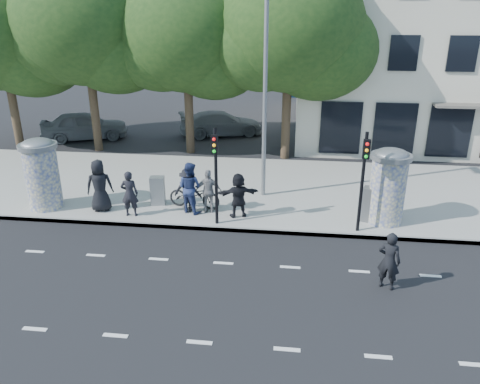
# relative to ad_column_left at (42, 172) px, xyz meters

# --- Properties ---
(ground) EXTENTS (120.00, 120.00, 0.00)m
(ground) POSITION_rel_ad_column_left_xyz_m (7.20, -4.50, -1.54)
(ground) COLOR black
(ground) RESTS_ON ground
(sidewalk) EXTENTS (40.00, 8.00, 0.15)m
(sidewalk) POSITION_rel_ad_column_left_xyz_m (7.20, 3.00, -1.46)
(sidewalk) COLOR gray
(sidewalk) RESTS_ON ground
(curb) EXTENTS (40.00, 0.10, 0.16)m
(curb) POSITION_rel_ad_column_left_xyz_m (7.20, -0.95, -1.46)
(curb) COLOR slate
(curb) RESTS_ON ground
(lane_dash_near) EXTENTS (32.00, 0.12, 0.01)m
(lane_dash_near) POSITION_rel_ad_column_left_xyz_m (7.20, -6.70, -1.53)
(lane_dash_near) COLOR silver
(lane_dash_near) RESTS_ON ground
(lane_dash_far) EXTENTS (32.00, 0.12, 0.01)m
(lane_dash_far) POSITION_rel_ad_column_left_xyz_m (7.20, -3.10, -1.53)
(lane_dash_far) COLOR silver
(lane_dash_far) RESTS_ON ground
(ad_column_left) EXTENTS (1.36, 1.36, 2.65)m
(ad_column_left) POSITION_rel_ad_column_left_xyz_m (0.00, 0.00, 0.00)
(ad_column_left) COLOR beige
(ad_column_left) RESTS_ON sidewalk
(ad_column_right) EXTENTS (1.36, 1.36, 2.65)m
(ad_column_right) POSITION_rel_ad_column_left_xyz_m (12.40, 0.20, 0.00)
(ad_column_right) COLOR beige
(ad_column_right) RESTS_ON sidewalk
(traffic_pole_near) EXTENTS (0.22, 0.31, 3.40)m
(traffic_pole_near) POSITION_rel_ad_column_left_xyz_m (6.60, -0.71, 0.69)
(traffic_pole_near) COLOR black
(traffic_pole_near) RESTS_ON sidewalk
(traffic_pole_far) EXTENTS (0.22, 0.31, 3.40)m
(traffic_pole_far) POSITION_rel_ad_column_left_xyz_m (11.40, -0.71, 0.69)
(traffic_pole_far) COLOR black
(traffic_pole_far) RESTS_ON sidewalk
(street_lamp) EXTENTS (0.25, 0.93, 8.00)m
(street_lamp) POSITION_rel_ad_column_left_xyz_m (8.00, 2.13, 3.26)
(street_lamp) COLOR slate
(street_lamp) RESTS_ON sidewalk
(tree_far_left) EXTENTS (7.20, 7.20, 9.26)m
(tree_far_left) POSITION_rel_ad_column_left_xyz_m (-5.80, 8.00, 4.65)
(tree_far_left) COLOR #38281C
(tree_far_left) RESTS_ON ground
(tree_mid_left) EXTENTS (7.20, 7.20, 9.57)m
(tree_mid_left) POSITION_rel_ad_column_left_xyz_m (-1.30, 8.00, 4.96)
(tree_mid_left) COLOR #38281C
(tree_mid_left) RESTS_ON ground
(tree_near_left) EXTENTS (6.80, 6.80, 8.97)m
(tree_near_left) POSITION_rel_ad_column_left_xyz_m (3.70, 8.20, 4.53)
(tree_near_left) COLOR #38281C
(tree_near_left) RESTS_ON ground
(tree_center) EXTENTS (7.00, 7.00, 9.30)m
(tree_center) POSITION_rel_ad_column_left_xyz_m (8.70, 7.80, 4.77)
(tree_center) COLOR #38281C
(tree_center) RESTS_ON ground
(building) EXTENTS (20.30, 15.85, 12.00)m
(building) POSITION_rel_ad_column_left_xyz_m (19.20, 15.49, 4.46)
(building) COLOR beige
(building) RESTS_ON ground
(ped_a) EXTENTS (1.10, 0.89, 1.94)m
(ped_a) POSITION_rel_ad_column_left_xyz_m (2.18, -0.04, -0.42)
(ped_a) COLOR black
(ped_a) RESTS_ON sidewalk
(ped_b) EXTENTS (0.65, 0.47, 1.68)m
(ped_b) POSITION_rel_ad_column_left_xyz_m (3.42, -0.37, -0.55)
(ped_b) COLOR black
(ped_b) RESTS_ON sidewalk
(ped_c) EXTENTS (1.13, 1.03, 1.89)m
(ped_c) POSITION_rel_ad_column_left_xyz_m (5.48, 0.22, -0.44)
(ped_c) COLOR navy
(ped_c) RESTS_ON sidewalk
(ped_d) EXTENTS (1.12, 0.74, 1.62)m
(ped_d) POSITION_rel_ad_column_left_xyz_m (5.37, 0.31, -0.58)
(ped_d) COLOR black
(ped_d) RESTS_ON sidewalk
(ped_e) EXTENTS (0.97, 0.57, 1.63)m
(ped_e) POSITION_rel_ad_column_left_xyz_m (6.16, 0.27, -0.57)
(ped_e) COLOR gray
(ped_e) RESTS_ON sidewalk
(ped_f) EXTENTS (1.60, 0.96, 1.63)m
(ped_f) POSITION_rel_ad_column_left_xyz_m (7.27, 0.01, -0.57)
(ped_f) COLOR black
(ped_f) RESTS_ON sidewalk
(man_road) EXTENTS (0.72, 0.61, 1.66)m
(man_road) POSITION_rel_ad_column_left_xyz_m (11.82, -3.85, -0.71)
(man_road) COLOR black
(man_road) RESTS_ON ground
(bicycle) EXTENTS (0.94, 2.03, 1.03)m
(bicycle) POSITION_rel_ad_column_left_xyz_m (5.55, 0.61, -0.87)
(bicycle) COLOR black
(bicycle) RESTS_ON sidewalk
(cabinet_left) EXTENTS (0.58, 0.46, 1.10)m
(cabinet_left) POSITION_rel_ad_column_left_xyz_m (4.09, 0.76, -0.84)
(cabinet_left) COLOR gray
(cabinet_left) RESTS_ON sidewalk
(cabinet_right) EXTENTS (0.70, 0.60, 1.23)m
(cabinet_right) POSITION_rel_ad_column_left_xyz_m (11.90, 0.18, -0.77)
(cabinet_right) COLOR slate
(cabinet_right) RESTS_ON sidewalk
(car_left) EXTENTS (3.56, 5.15, 1.63)m
(car_left) POSITION_rel_ad_column_left_xyz_m (-2.94, 10.04, -0.72)
(car_left) COLOR #5A5E62
(car_left) RESTS_ON ground
(car_right) EXTENTS (3.51, 5.29, 1.42)m
(car_right) POSITION_rel_ad_column_left_xyz_m (4.74, 11.97, -0.83)
(car_right) COLOR slate
(car_right) RESTS_ON ground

